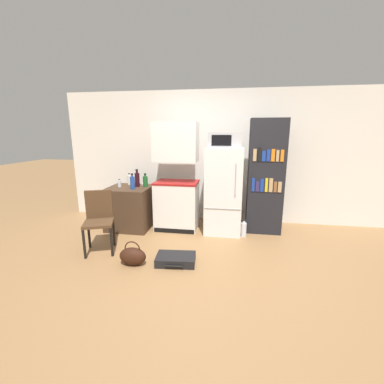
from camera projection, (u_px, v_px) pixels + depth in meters
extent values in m
plane|color=olive|center=(202.00, 267.00, 3.35)|extent=(24.00, 24.00, 0.00)
cube|color=white|center=(226.00, 157.00, 4.96)|extent=(6.40, 0.10, 2.50)
cube|color=#422D1E|center=(130.00, 207.00, 4.69)|extent=(0.75, 0.72, 0.76)
cube|color=white|center=(177.00, 206.00, 4.64)|extent=(0.75, 0.52, 0.84)
cube|color=maroon|center=(177.00, 182.00, 4.55)|extent=(0.76, 0.53, 0.03)
cube|color=white|center=(176.00, 142.00, 4.39)|extent=(0.75, 0.44, 0.66)
cube|color=black|center=(174.00, 231.00, 4.48)|extent=(0.72, 0.01, 0.08)
cube|color=white|center=(223.00, 191.00, 4.41)|extent=(0.62, 0.58, 1.48)
cube|color=gray|center=(222.00, 209.00, 4.18)|extent=(0.59, 0.01, 0.01)
cylinder|color=silver|center=(236.00, 179.00, 4.02)|extent=(0.02, 0.02, 0.52)
cube|color=#B7B7BC|center=(225.00, 140.00, 4.22)|extent=(0.54, 0.36, 0.25)
cube|color=black|center=(221.00, 140.00, 4.05)|extent=(0.31, 0.01, 0.17)
cube|color=black|center=(266.00, 177.00, 4.37)|extent=(0.59, 0.34, 1.95)
cube|color=#193899|center=(253.00, 185.00, 4.26)|extent=(0.05, 0.01, 0.22)
cube|color=#332856|center=(257.00, 186.00, 4.25)|extent=(0.06, 0.01, 0.17)
cube|color=#193899|center=(262.00, 185.00, 4.24)|extent=(0.06, 0.01, 0.22)
cube|color=gold|center=(266.00, 185.00, 4.22)|extent=(0.04, 0.01, 0.23)
cube|color=tan|center=(271.00, 185.00, 4.21)|extent=(0.06, 0.01, 0.23)
cube|color=brown|center=(275.00, 187.00, 4.21)|extent=(0.05, 0.01, 0.18)
cube|color=tan|center=(280.00, 187.00, 4.20)|extent=(0.06, 0.01, 0.18)
cube|color=tan|center=(255.00, 155.00, 4.15)|extent=(0.05, 0.01, 0.20)
cube|color=black|center=(259.00, 154.00, 4.13)|extent=(0.05, 0.01, 0.22)
cube|color=#193899|center=(264.00, 156.00, 4.13)|extent=(0.06, 0.01, 0.17)
cube|color=#193899|center=(268.00, 155.00, 4.11)|extent=(0.05, 0.01, 0.19)
cube|color=orange|center=(273.00, 155.00, 4.10)|extent=(0.06, 0.01, 0.20)
cube|color=tan|center=(278.00, 156.00, 4.09)|extent=(0.04, 0.01, 0.18)
cube|color=orange|center=(282.00, 156.00, 4.08)|extent=(0.05, 0.01, 0.19)
cylinder|color=silver|center=(120.00, 184.00, 4.61)|extent=(0.06, 0.06, 0.11)
cylinder|color=silver|center=(119.00, 180.00, 4.60)|extent=(0.03, 0.03, 0.02)
cylinder|color=black|center=(119.00, 180.00, 4.59)|extent=(0.03, 0.03, 0.01)
cylinder|color=#1E47A3|center=(132.00, 183.00, 4.44)|extent=(0.08, 0.08, 0.21)
cylinder|color=#1E47A3|center=(132.00, 176.00, 4.41)|extent=(0.04, 0.04, 0.04)
cylinder|color=black|center=(132.00, 174.00, 4.40)|extent=(0.04, 0.04, 0.02)
cylinder|color=#1E6028|center=(145.00, 182.00, 4.63)|extent=(0.09, 0.09, 0.19)
cylinder|color=#1E6028|center=(145.00, 175.00, 4.61)|extent=(0.04, 0.04, 0.03)
cylinder|color=black|center=(145.00, 174.00, 4.60)|extent=(0.04, 0.04, 0.02)
cylinder|color=white|center=(129.00, 180.00, 4.83)|extent=(0.06, 0.06, 0.17)
cylinder|color=white|center=(129.00, 175.00, 4.81)|extent=(0.03, 0.03, 0.03)
cylinder|color=black|center=(129.00, 174.00, 4.80)|extent=(0.03, 0.03, 0.02)
cylinder|color=black|center=(137.00, 180.00, 4.64)|extent=(0.09, 0.09, 0.25)
cylinder|color=black|center=(137.00, 172.00, 4.60)|extent=(0.04, 0.04, 0.04)
cylinder|color=black|center=(137.00, 170.00, 4.59)|extent=(0.04, 0.04, 0.03)
cylinder|color=silver|center=(145.00, 184.00, 4.80)|extent=(0.12, 0.12, 0.03)
cylinder|color=black|center=(84.00, 244.00, 3.54)|extent=(0.04, 0.04, 0.43)
cylinder|color=black|center=(112.00, 242.00, 3.61)|extent=(0.04, 0.04, 0.43)
cylinder|color=black|center=(89.00, 234.00, 3.89)|extent=(0.04, 0.04, 0.43)
cylinder|color=black|center=(114.00, 232.00, 3.96)|extent=(0.04, 0.04, 0.43)
cube|color=#4C331E|center=(98.00, 223.00, 3.70)|extent=(0.52, 0.52, 0.04)
cube|color=#4C331E|center=(99.00, 204.00, 3.82)|extent=(0.37, 0.18, 0.42)
cube|color=black|center=(176.00, 259.00, 3.45)|extent=(0.55, 0.38, 0.11)
cylinder|color=black|center=(174.00, 266.00, 3.27)|extent=(0.24, 0.04, 0.02)
ellipsoid|color=#33190F|center=(133.00, 256.00, 3.39)|extent=(0.36, 0.20, 0.24)
torus|color=#33190F|center=(132.00, 249.00, 3.37)|extent=(0.21, 0.02, 0.21)
cylinder|color=silver|center=(244.00, 230.00, 4.32)|extent=(0.09, 0.09, 0.24)
cylinder|color=silver|center=(244.00, 222.00, 4.29)|extent=(0.04, 0.04, 0.04)
cylinder|color=black|center=(244.00, 220.00, 4.28)|extent=(0.05, 0.05, 0.02)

